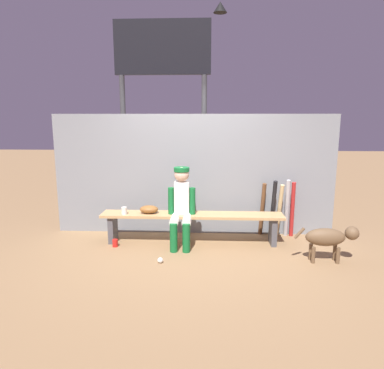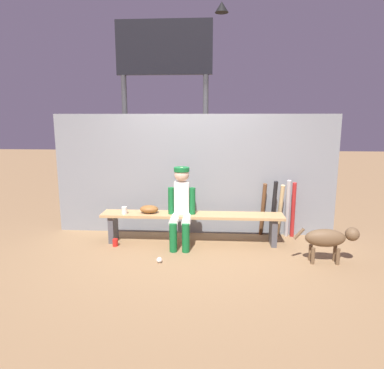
{
  "view_description": "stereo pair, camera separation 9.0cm",
  "coord_description": "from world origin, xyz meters",
  "px_view_note": "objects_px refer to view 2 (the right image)",
  "views": [
    {
      "loc": [
        0.25,
        -5.12,
        1.9
      ],
      "look_at": [
        0.0,
        0.0,
        0.91
      ],
      "focal_mm": 32.86,
      "sensor_mm": 36.0,
      "label": 1
    },
    {
      "loc": [
        0.34,
        -5.11,
        1.9
      ],
      "look_at": [
        0.0,
        0.0,
        0.91
      ],
      "focal_mm": 32.86,
      "sensor_mm": 36.0,
      "label": 2
    }
  ],
  "objects_px": {
    "dugout_bench": "(192,220)",
    "cup_on_ground": "(115,243)",
    "baseball_glove": "(149,209)",
    "bat_wood_dark": "(263,210)",
    "bat_aluminum_red": "(293,210)",
    "baseball": "(159,260)",
    "bat_aluminum_silver": "(288,209)",
    "scoreboard": "(167,73)",
    "bat_aluminum_black": "(273,209)",
    "cup_on_bench": "(124,210)",
    "dog": "(330,238)",
    "bat_wood_natural": "(280,211)",
    "player_seated": "(181,204)"
  },
  "relations": [
    {
      "from": "baseball_glove",
      "to": "cup_on_bench",
      "type": "xyz_separation_m",
      "value": [
        -0.36,
        -0.08,
        -0.01
      ]
    },
    {
      "from": "dugout_bench",
      "to": "bat_wood_natural",
      "type": "xyz_separation_m",
      "value": [
        1.37,
        0.33,
        0.07
      ]
    },
    {
      "from": "cup_on_ground",
      "to": "cup_on_bench",
      "type": "xyz_separation_m",
      "value": [
        0.12,
        0.15,
        0.46
      ]
    },
    {
      "from": "bat_aluminum_black",
      "to": "cup_on_ground",
      "type": "xyz_separation_m",
      "value": [
        -2.4,
        -0.54,
        -0.41
      ]
    },
    {
      "from": "dugout_bench",
      "to": "scoreboard",
      "type": "xyz_separation_m",
      "value": [
        -0.56,
        1.56,
        2.33
      ]
    },
    {
      "from": "baseball_glove",
      "to": "bat_aluminum_red",
      "type": "relative_size",
      "value": 0.31
    },
    {
      "from": "bat_aluminum_black",
      "to": "dog",
      "type": "relative_size",
      "value": 1.11
    },
    {
      "from": "player_seated",
      "to": "scoreboard",
      "type": "height_order",
      "value": "scoreboard"
    },
    {
      "from": "bat_wood_dark",
      "to": "bat_aluminum_black",
      "type": "bearing_deg",
      "value": -27.81
    },
    {
      "from": "bat_wood_natural",
      "to": "bat_aluminum_silver",
      "type": "distance_m",
      "value": 0.12
    },
    {
      "from": "baseball",
      "to": "bat_aluminum_red",
      "type": "bearing_deg",
      "value": 29.87
    },
    {
      "from": "player_seated",
      "to": "baseball_glove",
      "type": "bearing_deg",
      "value": 167.41
    },
    {
      "from": "cup_on_bench",
      "to": "bat_aluminum_silver",
      "type": "bearing_deg",
      "value": 9.32
    },
    {
      "from": "baseball_glove",
      "to": "cup_on_ground",
      "type": "height_order",
      "value": "baseball_glove"
    },
    {
      "from": "bat_aluminum_red",
      "to": "cup_on_ground",
      "type": "xyz_separation_m",
      "value": [
        -2.71,
        -0.57,
        -0.4
      ]
    },
    {
      "from": "bat_aluminum_silver",
      "to": "baseball",
      "type": "xyz_separation_m",
      "value": [
        -1.87,
        -1.12,
        -0.44
      ]
    },
    {
      "from": "bat_aluminum_silver",
      "to": "cup_on_ground",
      "type": "bearing_deg",
      "value": -167.99
    },
    {
      "from": "bat_aluminum_silver",
      "to": "cup_on_bench",
      "type": "bearing_deg",
      "value": -170.68
    },
    {
      "from": "bat_aluminum_black",
      "to": "dog",
      "type": "bearing_deg",
      "value": -58.21
    },
    {
      "from": "dugout_bench",
      "to": "bat_wood_dark",
      "type": "xyz_separation_m",
      "value": [
        1.11,
        0.39,
        0.07
      ]
    },
    {
      "from": "player_seated",
      "to": "bat_wood_natural",
      "type": "xyz_separation_m",
      "value": [
        1.53,
        0.44,
        -0.2
      ]
    },
    {
      "from": "cup_on_ground",
      "to": "cup_on_bench",
      "type": "relative_size",
      "value": 1.0
    },
    {
      "from": "dugout_bench",
      "to": "bat_aluminum_black",
      "type": "relative_size",
      "value": 2.93
    },
    {
      "from": "cup_on_ground",
      "to": "scoreboard",
      "type": "height_order",
      "value": "scoreboard"
    },
    {
      "from": "dugout_bench",
      "to": "cup_on_bench",
      "type": "bearing_deg",
      "value": -175.68
    },
    {
      "from": "scoreboard",
      "to": "bat_aluminum_silver",
      "type": "bearing_deg",
      "value": -30.86
    },
    {
      "from": "cup_on_bench",
      "to": "dugout_bench",
      "type": "bearing_deg",
      "value": 4.32
    },
    {
      "from": "cup_on_ground",
      "to": "dog",
      "type": "relative_size",
      "value": 0.13
    },
    {
      "from": "player_seated",
      "to": "baseball",
      "type": "relative_size",
      "value": 15.79
    },
    {
      "from": "bat_aluminum_red",
      "to": "dugout_bench",
      "type": "bearing_deg",
      "value": -167.66
    },
    {
      "from": "bat_wood_dark",
      "to": "bat_wood_natural",
      "type": "distance_m",
      "value": 0.27
    },
    {
      "from": "dog",
      "to": "bat_aluminum_silver",
      "type": "bearing_deg",
      "value": 110.43
    },
    {
      "from": "dugout_bench",
      "to": "bat_aluminum_silver",
      "type": "distance_m",
      "value": 1.53
    },
    {
      "from": "bat_wood_dark",
      "to": "bat_aluminum_silver",
      "type": "height_order",
      "value": "bat_aluminum_silver"
    },
    {
      "from": "baseball_glove",
      "to": "bat_wood_dark",
      "type": "height_order",
      "value": "bat_wood_dark"
    },
    {
      "from": "bat_aluminum_red",
      "to": "baseball",
      "type": "distance_m",
      "value": 2.3
    },
    {
      "from": "bat_wood_dark",
      "to": "cup_on_ground",
      "type": "relative_size",
      "value": 7.96
    },
    {
      "from": "dugout_bench",
      "to": "cup_on_ground",
      "type": "distance_m",
      "value": 1.2
    },
    {
      "from": "bat_wood_natural",
      "to": "scoreboard",
      "type": "bearing_deg",
      "value": 147.54
    },
    {
      "from": "bat_wood_dark",
      "to": "bat_aluminum_red",
      "type": "xyz_separation_m",
      "value": [
        0.47,
        -0.05,
        0.01
      ]
    },
    {
      "from": "cup_on_bench",
      "to": "player_seated",
      "type": "bearing_deg",
      "value": -2.32
    },
    {
      "from": "bat_wood_dark",
      "to": "bat_aluminum_silver",
      "type": "xyz_separation_m",
      "value": [
        0.38,
        -0.06,
        0.03
      ]
    },
    {
      "from": "cup_on_bench",
      "to": "scoreboard",
      "type": "distance_m",
      "value": 2.76
    },
    {
      "from": "bat_aluminum_silver",
      "to": "baseball",
      "type": "bearing_deg",
      "value": -149.2
    },
    {
      "from": "cup_on_ground",
      "to": "cup_on_bench",
      "type": "height_order",
      "value": "cup_on_bench"
    },
    {
      "from": "bat_wood_natural",
      "to": "baseball",
      "type": "height_order",
      "value": "bat_wood_natural"
    },
    {
      "from": "dugout_bench",
      "to": "bat_wood_natural",
      "type": "height_order",
      "value": "bat_wood_natural"
    },
    {
      "from": "player_seated",
      "to": "bat_aluminum_silver",
      "type": "distance_m",
      "value": 1.71
    },
    {
      "from": "baseball",
      "to": "scoreboard",
      "type": "height_order",
      "value": "scoreboard"
    },
    {
      "from": "player_seated",
      "to": "baseball_glove",
      "type": "distance_m",
      "value": 0.53
    }
  ]
}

